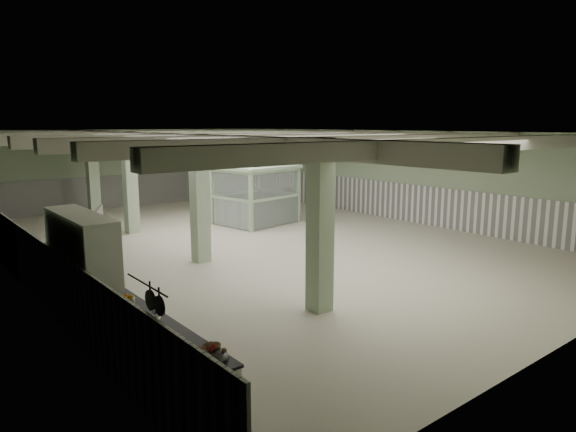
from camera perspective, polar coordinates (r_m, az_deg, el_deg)
floor at (r=17.00m, az=-3.87°, el=-2.94°), size 20.00×20.00×0.00m
ceiling at (r=16.56m, az=-4.02°, el=9.28°), size 14.00×20.00×0.02m
wall_back at (r=25.50m, az=-16.93°, el=5.14°), size 14.00×0.02×3.60m
wall_left at (r=13.97m, az=-28.22°, el=0.50°), size 0.02×20.00×3.60m
wall_right at (r=21.44m, az=11.65°, el=4.48°), size 0.02×20.00×3.60m
wainscot_left at (r=14.17m, az=-27.76°, el=-3.68°), size 0.05×19.90×1.50m
wainscot_right at (r=21.54m, az=11.51°, el=1.70°), size 0.05×19.90×1.50m
wainscot_back at (r=25.59m, az=-16.79°, el=2.79°), size 13.90×0.05×1.50m
girder at (r=15.28m, az=-11.81°, el=8.19°), size 0.45×19.90×0.40m
beam_a at (r=11.25m, az=18.53°, el=7.43°), size 13.90×0.35×0.32m
beam_b at (r=12.78m, az=9.01°, el=8.10°), size 13.90×0.35×0.32m
beam_c at (r=14.58m, az=1.66°, el=8.47°), size 13.90×0.35×0.32m
beam_d at (r=16.56m, az=-4.01°, el=8.66°), size 13.90×0.35×0.32m
beam_e at (r=18.67m, az=-8.44°, el=8.75°), size 13.90×0.35×0.32m
beam_f at (r=20.87m, az=-11.96°, el=8.78°), size 13.90×0.35×0.32m
beam_g at (r=23.12m, az=-14.80°, el=8.78°), size 13.90×0.35×0.32m
column_a at (r=10.50m, az=3.58°, el=-1.15°), size 0.42×0.42×3.60m
column_b at (r=14.53m, az=-9.79°, el=1.90°), size 0.42×0.42×3.60m
column_c at (r=19.03m, az=-17.14°, el=3.54°), size 0.42×0.42×3.60m
column_d at (r=22.78m, az=-20.89°, el=4.35°), size 0.42×0.42×3.60m
hook_rail at (r=6.81m, az=-15.46°, el=-7.37°), size 0.02×1.20×0.02m
pendant_front at (r=13.17m, az=10.44°, el=6.50°), size 0.44×0.44×0.22m
pendant_mid at (r=17.27m, az=-3.57°, el=7.50°), size 0.44×0.44×0.22m
pendant_back at (r=21.55m, az=-11.33°, el=7.86°), size 0.44×0.44×0.22m
prep_counter at (r=8.54m, az=-16.03°, el=-13.70°), size 0.80×4.57×0.91m
pitcher_near at (r=8.05m, az=-14.55°, el=-10.81°), size 0.18×0.20×0.24m
pitcher_far at (r=7.61m, az=-14.46°, el=-12.07°), size 0.21×0.23×0.24m
veg_colander at (r=6.82m, az=-8.48°, el=-14.75°), size 0.44×0.44×0.20m
orange_bowl at (r=9.08m, az=-17.39°, el=-9.04°), size 0.32×0.32×0.09m
skillet_near at (r=6.68m, az=-14.09°, el=-9.65°), size 0.03×0.26×0.26m
skillet_far at (r=6.91m, az=-15.03°, el=-9.01°), size 0.04×0.27×0.27m
walkin_cooler at (r=10.37m, az=-21.69°, el=-5.72°), size 1.01×2.50×2.29m
guard_booth at (r=20.04m, az=-3.63°, el=3.68°), size 3.19×2.83×2.39m
filing_cabinet at (r=21.11m, az=0.31°, el=1.39°), size 0.55×0.67×1.25m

